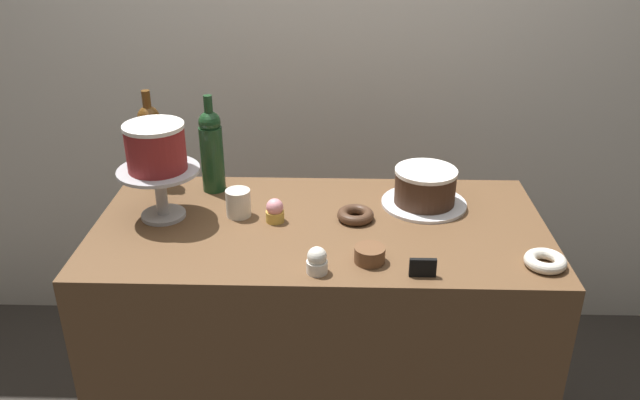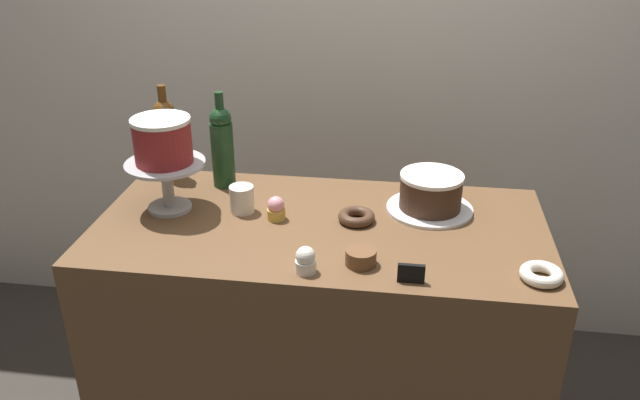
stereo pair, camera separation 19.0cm
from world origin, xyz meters
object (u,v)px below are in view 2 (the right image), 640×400
at_px(wine_bottle_green, 222,145).
at_px(white_layer_cake, 162,140).
at_px(wine_bottle_amber, 167,137).
at_px(cupcake_strawberry, 276,209).
at_px(chocolate_round_cake, 431,191).
at_px(donut_sugar, 541,274).
at_px(donut_chocolate, 356,217).
at_px(price_sign_chalkboard, 411,273).
at_px(cookie_stack, 361,257).
at_px(cake_stand_pedestal, 167,177).
at_px(cupcake_vanilla, 305,260).
at_px(coffee_cup_ceramic, 242,199).

bearing_deg(wine_bottle_green, white_layer_cake, -121.25).
xyz_separation_m(wine_bottle_amber, cupcake_strawberry, (0.43, -0.27, -0.11)).
height_order(chocolate_round_cake, wine_bottle_green, wine_bottle_green).
distance_m(white_layer_cake, cupcake_strawberry, 0.40).
bearing_deg(donut_sugar, donut_chocolate, 153.10).
relative_size(cupcake_strawberry, donut_sugar, 0.66).
bearing_deg(wine_bottle_amber, chocolate_round_cake, -9.04).
bearing_deg(donut_sugar, cupcake_strawberry, 162.42).
xyz_separation_m(white_layer_cake, donut_chocolate, (0.59, -0.00, -0.21)).
relative_size(donut_sugar, price_sign_chalkboard, 1.60).
distance_m(white_layer_cake, donut_chocolate, 0.63).
bearing_deg(price_sign_chalkboard, cookie_stack, 152.77).
bearing_deg(donut_chocolate, cake_stand_pedestal, 179.71).
relative_size(chocolate_round_cake, donut_sugar, 1.74).
xyz_separation_m(wine_bottle_amber, cupcake_vanilla, (0.57, -0.55, -0.11)).
height_order(cupcake_vanilla, price_sign_chalkboard, cupcake_vanilla).
bearing_deg(cookie_stack, price_sign_chalkboard, -27.23).
height_order(wine_bottle_green, cupcake_strawberry, wine_bottle_green).
bearing_deg(chocolate_round_cake, coffee_cup_ceramic, -171.09).
xyz_separation_m(white_layer_cake, wine_bottle_amber, (-0.09, 0.25, -0.09)).
height_order(chocolate_round_cake, cookie_stack, chocolate_round_cake).
distance_m(wine_bottle_green, cookie_stack, 0.68).
distance_m(cake_stand_pedestal, price_sign_chalkboard, 0.82).
height_order(cake_stand_pedestal, price_sign_chalkboard, cake_stand_pedestal).
distance_m(cupcake_strawberry, cupcake_vanilla, 0.31).
bearing_deg(white_layer_cake, price_sign_chalkboard, -22.63).
bearing_deg(donut_chocolate, cupcake_vanilla, -109.89).
bearing_deg(chocolate_round_cake, price_sign_chalkboard, -97.13).
relative_size(wine_bottle_amber, donut_chocolate, 2.91).
bearing_deg(white_layer_cake, donut_chocolate, -0.29).
bearing_deg(chocolate_round_cake, donut_sugar, -52.29).
height_order(cookie_stack, coffee_cup_ceramic, coffee_cup_ceramic).
bearing_deg(price_sign_chalkboard, wine_bottle_green, 140.88).
bearing_deg(chocolate_round_cake, white_layer_cake, -172.57).
bearing_deg(price_sign_chalkboard, cupcake_strawberry, 144.40).
relative_size(cupcake_strawberry, donut_chocolate, 0.66).
distance_m(cupcake_strawberry, donut_sugar, 0.78).
bearing_deg(donut_chocolate, cupcake_strawberry, -175.73).
bearing_deg(cake_stand_pedestal, cookie_stack, -21.59).
bearing_deg(cupcake_vanilla, white_layer_cake, 147.66).
relative_size(wine_bottle_green, donut_chocolate, 2.91).
relative_size(cake_stand_pedestal, wine_bottle_green, 0.75).
distance_m(donut_sugar, cookie_stack, 0.47).
height_order(donut_chocolate, cookie_stack, cookie_stack).
xyz_separation_m(wine_bottle_green, cupcake_vanilla, (0.36, -0.50, -0.11)).
height_order(price_sign_chalkboard, coffee_cup_ceramic, coffee_cup_ceramic).
distance_m(white_layer_cake, wine_bottle_green, 0.25).
distance_m(donut_sugar, coffee_cup_ceramic, 0.90).
relative_size(wine_bottle_green, price_sign_chalkboard, 4.65).
bearing_deg(price_sign_chalkboard, wine_bottle_amber, 146.27).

